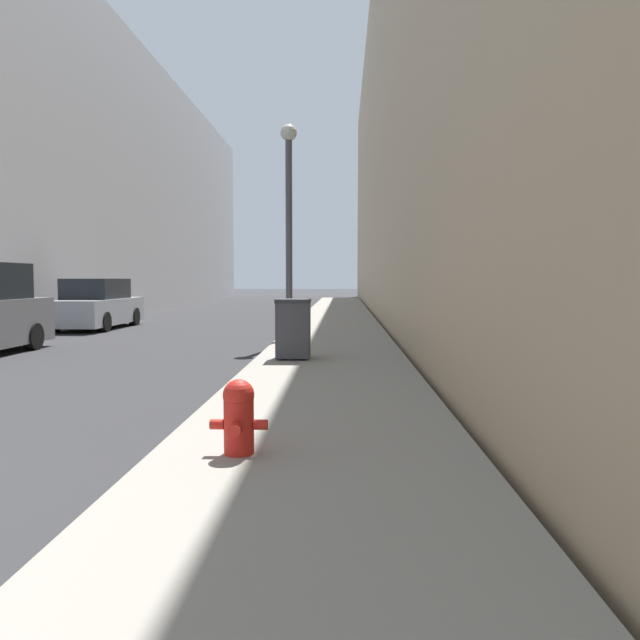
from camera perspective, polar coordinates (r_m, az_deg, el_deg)
The scene contains 6 objects.
sidewalk_right at distance 21.07m, azimuth 1.50°, elevation -0.59°, with size 2.94×60.00×0.15m.
building_right_stone at distance 30.60m, azimuth 16.60°, elevation 15.66°, with size 12.00×60.00×16.12m.
fire_hydrant at distance 5.54m, azimuth -7.45°, elevation -8.62°, with size 0.50×0.39×0.66m.
trash_bin at distance 11.92m, azimuth -2.46°, elevation -0.75°, with size 0.65×0.69×1.15m.
lamppost at distance 15.99m, azimuth -2.86°, elevation 9.28°, with size 0.42×0.42×5.40m.
parked_sedan_near at distance 22.44m, azimuth -19.74°, elevation 1.24°, with size 1.84×4.69×1.69m.
Camera 1 is at (5.55, -3.01, 1.68)m, focal length 35.00 mm.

